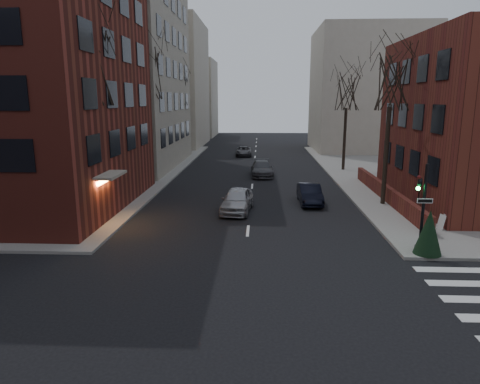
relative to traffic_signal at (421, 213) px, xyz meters
name	(u,v)px	position (x,y,z in m)	size (l,w,h in m)	color
ground	(235,367)	(-7.94, -8.99, -1.91)	(160.00, 160.00, 0.00)	black
building_left_tan	(83,26)	(-24.94, 25.01, 12.09)	(18.00, 18.00, 28.00)	#A29986
low_wall_right	(386,193)	(1.36, 10.01, -1.26)	(0.35, 16.00, 1.00)	#5E251B
building_distant_la	(156,85)	(-22.94, 46.01, 7.09)	(14.00, 16.00, 18.00)	#B4AA98
building_distant_ra	(367,91)	(7.06, 41.01, 6.09)	(14.00, 14.00, 16.00)	#B4AA98
building_distant_lb	(189,99)	(-20.94, 63.01, 5.09)	(10.00, 12.00, 14.00)	#B4AA98
traffic_signal	(421,213)	(0.00, 0.00, 0.00)	(0.76, 0.44, 4.00)	black
tree_left_a	(90,71)	(-16.74, 5.01, 6.56)	(4.18, 4.18, 10.26)	#2D231C
tree_left_b	(147,75)	(-16.74, 17.01, 7.00)	(4.40, 4.40, 10.80)	#2D231C
tree_left_c	(179,89)	(-16.74, 31.01, 6.12)	(3.96, 3.96, 9.72)	#2D231C
tree_right_a	(391,81)	(0.86, 9.01, 6.12)	(3.96, 3.96, 9.72)	#2D231C
tree_right_b	(347,92)	(0.86, 23.01, 5.68)	(3.74, 3.74, 9.18)	#2D231C
streetlamp_near	(144,136)	(-16.14, 13.01, 2.33)	(0.36, 0.36, 6.28)	black
streetlamp_far	(188,122)	(-16.14, 33.01, 2.33)	(0.36, 0.36, 6.28)	black
parked_sedan	(310,194)	(-3.94, 9.37, -1.24)	(1.41, 4.04, 1.33)	black
car_lane_silver	(237,200)	(-8.74, 7.00, -1.17)	(1.75, 4.36, 1.49)	#A4A5AA
car_lane_gray	(262,169)	(-7.14, 19.82, -1.22)	(1.92, 4.71, 1.37)	#434449
car_lane_far	(244,151)	(-9.36, 33.99, -1.33)	(1.92, 4.17, 1.16)	#3C3B40
sandwich_board	(444,222)	(2.50, 3.28, -1.35)	(0.36, 0.50, 0.81)	white
evergreen_shrub	(429,232)	(0.22, -0.49, -0.74)	(1.22, 1.22, 2.03)	black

